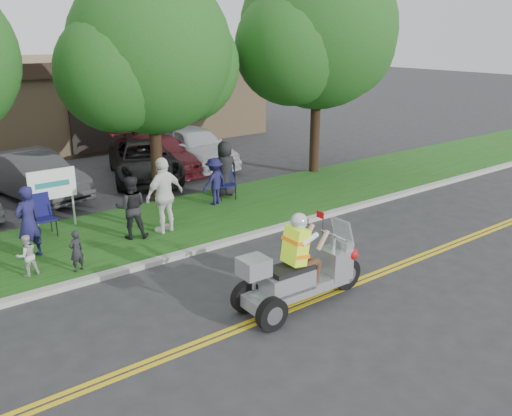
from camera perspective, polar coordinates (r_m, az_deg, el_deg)
ground at (r=11.63m, az=4.46°, el=-8.59°), size 120.00×120.00×0.00m
centerline_near at (r=11.25m, az=6.45°, el=-9.60°), size 60.00×0.10×0.01m
centerline_far at (r=11.36m, az=5.89°, el=-9.31°), size 60.00×0.10×0.01m
curb at (r=13.81m, az=-3.98°, el=-3.83°), size 60.00×0.25×0.12m
grass_verge at (r=15.54m, az=-8.37°, el=-1.45°), size 60.00×4.00×0.10m
commercial_building at (r=28.32m, az=-18.95°, el=10.72°), size 18.00×8.20×4.00m
tree_mid at (r=16.73m, az=-10.91°, el=15.16°), size 5.88×4.80×7.05m
tree_right at (r=20.35m, az=6.62°, el=17.52°), size 6.86×5.60×8.07m
business_sign at (r=15.38m, az=-20.64°, el=2.03°), size 1.25×0.06×1.75m
trike_scooter at (r=10.70m, az=4.57°, el=-7.00°), size 3.00×1.01×1.97m
lawn_chair_a at (r=17.34m, az=-3.25°, el=2.99°), size 0.69×0.71×1.04m
lawn_chair_b at (r=15.16m, az=-21.70°, el=-0.44°), size 0.58×0.60×1.09m
spectator_adult_left at (r=13.68m, az=-22.86°, el=-1.39°), size 0.75×0.63×1.75m
spectator_adult_mid at (r=14.20m, az=-13.00°, el=0.06°), size 0.99×0.90×1.64m
spectator_adult_right at (r=14.42m, az=-9.61°, el=1.35°), size 1.26×0.72×2.02m
spectator_chair_a at (r=16.64m, az=-4.41°, el=2.82°), size 1.05×0.76×1.45m
spectator_chair_b at (r=17.47m, az=-3.27°, el=4.15°), size 0.92×0.65×1.78m
child_left at (r=12.68m, az=-18.39°, el=-4.30°), size 0.40×0.32×0.96m
child_right at (r=12.83m, az=-22.99°, el=-4.62°), size 0.49×0.40×0.94m
parked_car_left at (r=19.02m, az=-22.45°, el=3.21°), size 2.61×4.85×1.52m
parked_car_mid at (r=20.27m, az=-11.66°, el=4.89°), size 3.80×5.44×1.38m
parked_car_right at (r=21.37m, az=-9.92°, el=5.64°), size 2.64×4.91×1.35m
parked_car_far_right at (r=21.94m, az=-6.53°, el=6.48°), size 2.14×4.85×1.62m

